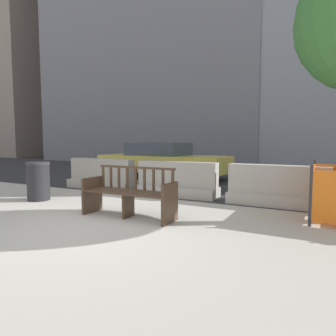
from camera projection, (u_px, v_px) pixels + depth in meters
ground_plane at (87, 229)px, 4.55m from camera, size 200.00×200.00×0.00m
street_asphalt at (237, 174)px, 12.22m from camera, size 120.00×12.00×0.01m
street_bench at (129, 195)px, 5.24m from camera, size 1.69×0.53×0.88m
jersey_barrier_centre at (177, 182)px, 7.28m from camera, size 2.02×0.75×0.84m
jersey_barrier_left at (102, 176)px, 8.47m from camera, size 2.02×0.74×0.84m
jersey_barrier_right at (277, 189)px, 6.20m from camera, size 2.00×0.69×0.84m
car_taxi_near at (162, 160)px, 10.84m from camera, size 4.79×1.99×1.27m
trash_bin at (38, 181)px, 6.75m from camera, size 0.51×0.51×0.86m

